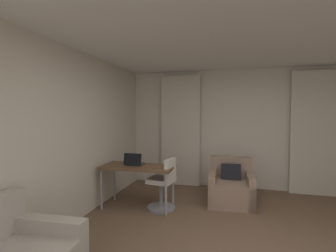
# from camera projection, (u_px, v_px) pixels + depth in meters

# --- Properties ---
(wall_window) EXTENTS (5.12, 0.06, 2.60)m
(wall_window) POSITION_uv_depth(u_px,v_px,m) (243.00, 129.00, 5.36)
(wall_window) COLOR beige
(wall_window) RESTS_ON ground
(wall_left) EXTENTS (0.06, 6.12, 2.60)m
(wall_left) POSITION_uv_depth(u_px,v_px,m) (43.00, 140.00, 3.09)
(wall_left) COLOR beige
(wall_left) RESTS_ON ground
(ceiling) EXTENTS (5.12, 6.12, 0.06)m
(ceiling) POSITION_uv_depth(u_px,v_px,m) (257.00, 11.00, 2.37)
(ceiling) COLOR white
(ceiling) RESTS_ON wall_left
(curtain_left_panel) EXTENTS (0.90, 0.06, 2.50)m
(curtain_left_panel) POSITION_uv_depth(u_px,v_px,m) (180.00, 131.00, 5.59)
(curtain_left_panel) COLOR beige
(curtain_left_panel) RESTS_ON ground
(curtain_right_panel) EXTENTS (0.90, 0.06, 2.50)m
(curtain_right_panel) POSITION_uv_depth(u_px,v_px,m) (315.00, 133.00, 4.88)
(curtain_right_panel) COLOR beige
(curtain_right_panel) RESTS_ON ground
(armchair) EXTENTS (0.82, 0.87, 0.80)m
(armchair) POSITION_uv_depth(u_px,v_px,m) (231.00, 188.00, 4.49)
(armchair) COLOR #997A66
(armchair) RESTS_ON ground
(desk) EXTENTS (1.25, 0.58, 0.74)m
(desk) POSITION_uv_depth(u_px,v_px,m) (138.00, 170.00, 4.23)
(desk) COLOR brown
(desk) RESTS_ON ground
(desk_chair) EXTENTS (0.48, 0.48, 0.88)m
(desk_chair) POSITION_uv_depth(u_px,v_px,m) (163.00, 187.00, 4.17)
(desk_chair) COLOR gray
(desk_chair) RESTS_ON ground
(laptop) EXTENTS (0.32, 0.25, 0.22)m
(laptop) POSITION_uv_depth(u_px,v_px,m) (134.00, 163.00, 4.27)
(laptop) COLOR #2D2D33
(laptop) RESTS_ON desk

